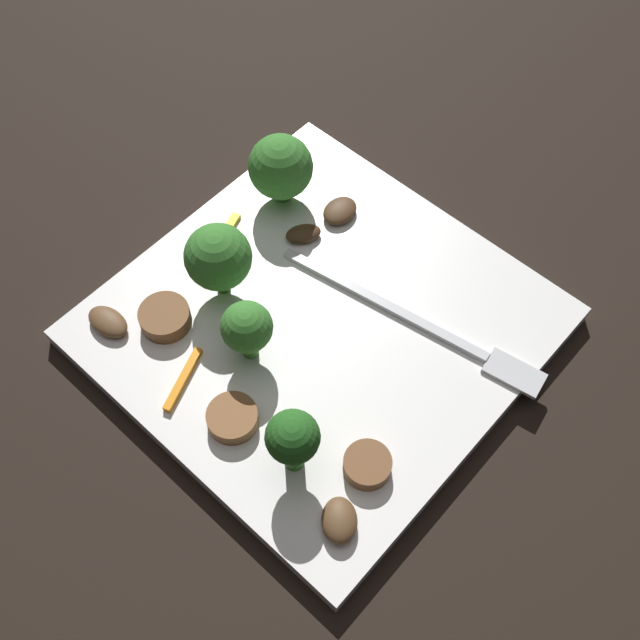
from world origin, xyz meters
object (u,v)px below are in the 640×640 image
at_px(sausage_slice_0, 165,317).
at_px(pepper_strip_2, 225,234).
at_px(sausage_slice_1, 232,418).
at_px(mushroom_2, 108,322).
at_px(broccoli_floret_0, 218,257).
at_px(broccoli_floret_3, 281,167).
at_px(mushroom_1, 340,211).
at_px(mushroom_4, 339,521).
at_px(fork, 427,327).
at_px(broccoli_floret_2, 247,328).
at_px(sausage_slice_2, 367,465).
at_px(mushroom_3, 303,234).
at_px(pepper_strip_1, 183,379).
at_px(plate, 320,326).
at_px(broccoli_floret_1, 293,439).

distance_m(sausage_slice_0, pepper_strip_2, 0.07).
distance_m(sausage_slice_1, mushroom_2, 0.10).
bearing_deg(broccoli_floret_0, broccoli_floret_3, 107.08).
relative_size(mushroom_1, mushroom_4, 1.00).
relative_size(fork, broccoli_floret_2, 3.99).
bearing_deg(broccoli_floret_2, mushroom_4, -21.29).
distance_m(sausage_slice_2, mushroom_1, 0.18).
xyz_separation_m(fork, sausage_slice_2, (0.03, -0.09, 0.00)).
relative_size(fork, mushroom_1, 6.95).
relative_size(sausage_slice_1, mushroom_3, 1.25).
relative_size(sausage_slice_1, pepper_strip_2, 0.82).
xyz_separation_m(fork, mushroom_2, (-0.15, -0.13, 0.00)).
bearing_deg(pepper_strip_2, broccoli_floret_2, -34.27).
height_order(mushroom_1, mushroom_4, mushroom_4).
bearing_deg(broccoli_floret_2, pepper_strip_1, -111.16).
relative_size(broccoli_floret_0, sausage_slice_2, 2.03).
relative_size(broccoli_floret_3, mushroom_1, 2.00).
bearing_deg(mushroom_1, pepper_strip_1, -84.69).
bearing_deg(mushroom_1, sausage_slice_2, -43.77).
distance_m(plate, sausage_slice_1, 0.09).
bearing_deg(broccoli_floret_3, plate, -33.17).
xyz_separation_m(sausage_slice_1, mushroom_3, (-0.06, 0.12, -0.00)).
relative_size(sausage_slice_0, sausage_slice_2, 1.17).
bearing_deg(sausage_slice_0, pepper_strip_2, 106.91).
distance_m(mushroom_2, pepper_strip_2, 0.10).
distance_m(broccoli_floret_0, mushroom_4, 0.17).
distance_m(broccoli_floret_3, mushroom_4, 0.23).
relative_size(broccoli_floret_0, sausage_slice_1, 1.85).
distance_m(fork, broccoli_floret_3, 0.14).
xyz_separation_m(broccoli_floret_3, mushroom_4, (0.18, -0.14, -0.02)).
bearing_deg(mushroom_1, pepper_strip_2, -124.78).
relative_size(sausage_slice_0, mushroom_1, 1.22).
bearing_deg(sausage_slice_1, broccoli_floret_1, 7.84).
bearing_deg(sausage_slice_0, plate, 43.24).
xyz_separation_m(broccoli_floret_2, mushroom_4, (0.11, -0.04, -0.02)).
xyz_separation_m(plate, broccoli_floret_2, (-0.02, -0.04, 0.04)).
height_order(mushroom_3, mushroom_4, mushroom_4).
bearing_deg(broccoli_floret_2, broccoli_floret_0, 154.69).
xyz_separation_m(plate, mushroom_1, (-0.05, 0.07, 0.01)).
relative_size(broccoli_floret_3, mushroom_3, 2.18).
distance_m(broccoli_floret_0, pepper_strip_1, 0.08).
relative_size(sausage_slice_1, mushroom_4, 1.14).
bearing_deg(mushroom_4, broccoli_floret_2, 158.71).
distance_m(broccoli_floret_2, sausage_slice_1, 0.05).
height_order(pepper_strip_1, pepper_strip_2, pepper_strip_1).
relative_size(sausage_slice_1, mushroom_2, 1.02).
height_order(fork, mushroom_2, mushroom_2).
distance_m(broccoli_floret_1, sausage_slice_0, 0.12).
bearing_deg(mushroom_2, sausage_slice_0, 45.85).
distance_m(broccoli_floret_0, mushroom_1, 0.10).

